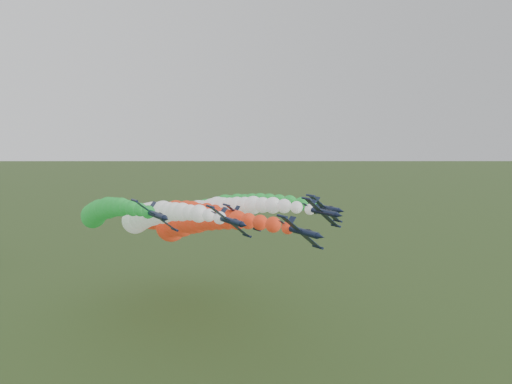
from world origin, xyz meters
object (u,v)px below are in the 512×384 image
jet_inner_left (147,217)px  jet_outer_right (222,208)px  jet_inner_right (211,211)px  jet_outer_left (100,213)px  jet_trail (165,215)px  jet_lead (187,223)px

jet_inner_left → jet_outer_right: size_ratio=1.00×
jet_inner_right → jet_outer_left: (-31.77, 8.12, 1.28)m
jet_trail → jet_inner_left: bearing=-128.4°
jet_inner_left → jet_inner_right: (20.20, -0.89, -0.06)m
jet_lead → jet_outer_left: (-18.89, 18.61, 2.19)m
jet_inner_left → jet_outer_left: 13.69m
jet_inner_left → jet_outer_right: (25.93, 2.37, 0.09)m
jet_inner_left → jet_trail: size_ratio=1.00×
jet_trail → jet_outer_left: bearing=-163.9°
jet_inner_left → jet_trail: jet_inner_left is taller
jet_inner_right → jet_outer_right: size_ratio=1.00×
jet_inner_right → jet_trail: bearing=122.7°
jet_outer_right → jet_outer_left: bearing=172.6°
jet_inner_right → jet_inner_left: bearing=177.5°
jet_outer_right → jet_trail: bearing=143.1°
jet_inner_right → jet_outer_right: jet_inner_right is taller
jet_outer_left → jet_trail: (22.42, 6.46, -3.46)m
jet_inner_left → jet_outer_right: bearing=5.2°
jet_lead → jet_outer_right: size_ratio=1.01×
jet_inner_right → jet_trail: (-9.35, 14.57, -2.18)m
jet_lead → jet_inner_right: (12.88, 10.49, 0.91)m
jet_inner_right → jet_outer_left: bearing=165.7°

